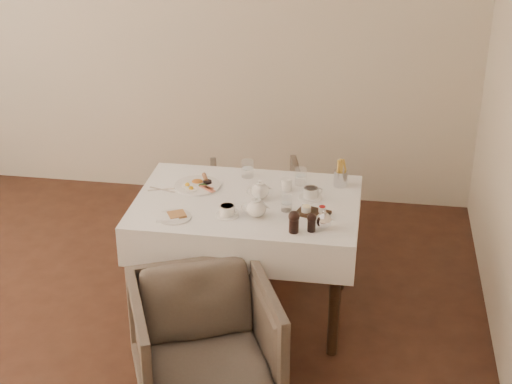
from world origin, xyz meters
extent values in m
plane|color=beige|center=(0.00, 2.50, 1.45)|extent=(4.50, 0.00, 4.50)
cube|color=black|center=(0.80, 0.87, 0.72)|extent=(1.20, 0.80, 0.04)
cube|color=white|center=(0.80, 0.87, 0.64)|extent=(1.28, 0.88, 0.23)
cylinder|color=black|center=(0.26, 1.21, 0.35)|extent=(0.06, 0.06, 0.70)
cylinder|color=black|center=(1.34, 1.21, 0.35)|extent=(0.06, 0.06, 0.70)
cylinder|color=black|center=(0.26, 0.53, 0.35)|extent=(0.06, 0.06, 0.70)
cylinder|color=black|center=(1.34, 0.53, 0.35)|extent=(0.06, 0.06, 0.70)
imported|color=#4F433A|center=(0.72, 0.08, 0.33)|extent=(0.93, 0.94, 0.65)
imported|color=#4F433A|center=(0.73, 1.68, 0.29)|extent=(0.74, 0.75, 0.57)
cylinder|color=white|center=(0.48, 1.01, 0.76)|extent=(0.27, 0.27, 0.01)
ellipsoid|color=#B0631F|center=(0.47, 1.05, 0.77)|extent=(0.07, 0.06, 0.02)
cylinder|color=brown|center=(0.51, 1.09, 0.78)|extent=(0.06, 0.10, 0.03)
cylinder|color=black|center=(0.53, 1.04, 0.77)|extent=(0.05, 0.05, 0.02)
cube|color=#A33526|center=(0.55, 0.96, 0.77)|extent=(0.10, 0.08, 0.01)
ellipsoid|color=#264C19|center=(0.51, 1.00, 0.77)|extent=(0.05, 0.04, 0.02)
cylinder|color=white|center=(0.44, 0.60, 0.76)|extent=(0.18, 0.18, 0.01)
cube|color=olive|center=(0.45, 0.61, 0.77)|extent=(0.12, 0.12, 0.01)
cube|color=white|center=(0.41, 0.58, 0.77)|extent=(0.14, 0.11, 0.02)
cylinder|color=white|center=(1.01, 1.04, 0.79)|extent=(0.07, 0.07, 0.07)
cylinder|color=white|center=(0.72, 0.67, 0.76)|extent=(0.13, 0.13, 0.01)
cylinder|color=white|center=(0.72, 0.67, 0.79)|extent=(0.10, 0.10, 0.06)
cylinder|color=#9C6546|center=(0.72, 0.67, 0.82)|extent=(0.07, 0.07, 0.00)
cylinder|color=white|center=(1.16, 0.96, 0.76)|extent=(0.14, 0.14, 0.01)
cylinder|color=white|center=(1.16, 0.96, 0.79)|extent=(0.11, 0.11, 0.06)
cylinder|color=#9C6546|center=(1.16, 0.96, 0.82)|extent=(0.08, 0.08, 0.00)
cylinder|color=silver|center=(0.75, 1.20, 0.81)|extent=(0.10, 0.10, 0.10)
cylinder|color=silver|center=(1.04, 0.79, 0.80)|extent=(0.07, 0.07, 0.09)
cylinder|color=silver|center=(1.08, 1.14, 0.81)|extent=(0.07, 0.07, 0.10)
cube|color=black|center=(1.19, 0.76, 0.76)|extent=(0.20, 0.17, 0.02)
cylinder|color=white|center=(1.15, 0.76, 0.79)|extent=(0.05, 0.05, 0.03)
cylinder|color=maroon|center=(1.24, 0.77, 0.79)|extent=(0.04, 0.04, 0.03)
cylinder|color=silver|center=(1.32, 1.15, 0.80)|extent=(0.08, 0.08, 0.10)
cube|color=silver|center=(0.29, 0.93, 0.76)|extent=(0.17, 0.07, 0.00)
cube|color=silver|center=(0.29, 0.93, 0.76)|extent=(0.17, 0.06, 0.00)
camera|label=1|loc=(1.48, -3.07, 2.77)|focal=55.00mm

